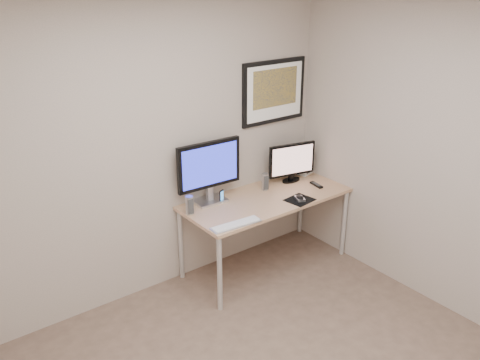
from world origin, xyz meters
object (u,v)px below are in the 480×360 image
(framed_art, at_px, (274,91))
(monitor_large, at_px, (209,169))
(desk, at_px, (266,204))
(speaker_left, at_px, (189,205))
(phone_dock, at_px, (222,196))
(speaker_right, at_px, (265,182))
(fan_unit, at_px, (305,162))
(keyboard, at_px, (236,224))
(monitor_tv, at_px, (292,161))

(framed_art, xyz_separation_m, monitor_large, (-0.83, -0.09, -0.57))
(desk, bearing_deg, speaker_left, 169.91)
(monitor_large, bearing_deg, phone_dock, -40.02)
(speaker_right, bearing_deg, framed_art, 54.03)
(phone_dock, bearing_deg, framed_art, -7.49)
(speaker_left, bearing_deg, fan_unit, 14.57)
(speaker_left, height_order, phone_dock, speaker_left)
(keyboard, relative_size, fan_unit, 1.78)
(speaker_right, bearing_deg, fan_unit, 25.02)
(monitor_large, bearing_deg, speaker_right, -6.56)
(desk, relative_size, phone_dock, 13.41)
(desk, height_order, keyboard, keyboard)
(phone_dock, bearing_deg, speaker_left, 164.77)
(desk, bearing_deg, monitor_tv, 18.89)
(desk, relative_size, speaker_right, 9.64)
(monitor_large, height_order, speaker_left, monitor_large)
(monitor_tv, xyz_separation_m, fan_unit, (0.25, 0.07, -0.08))
(monitor_tv, relative_size, fan_unit, 1.95)
(desk, xyz_separation_m, speaker_right, (0.10, 0.15, 0.15))
(speaker_left, distance_m, speaker_right, 0.86)
(monitor_tv, height_order, speaker_left, monitor_tv)
(monitor_large, relative_size, fan_unit, 2.50)
(framed_art, bearing_deg, desk, -136.54)
(framed_art, xyz_separation_m, speaker_right, (-0.25, -0.18, -0.81))
(speaker_right, relative_size, keyboard, 0.37)
(desk, relative_size, keyboard, 3.57)
(desk, xyz_separation_m, phone_dock, (-0.40, 0.17, 0.13))
(phone_dock, bearing_deg, speaker_right, -21.97)
(monitor_tv, relative_size, keyboard, 1.10)
(monitor_large, height_order, monitor_tv, monitor_large)
(desk, height_order, monitor_large, monitor_large)
(speaker_right, bearing_deg, monitor_tv, 18.70)
(monitor_tv, bearing_deg, desk, -148.75)
(speaker_left, height_order, fan_unit, fan_unit)
(phone_dock, xyz_separation_m, fan_unit, (1.10, 0.06, 0.07))
(monitor_large, relative_size, keyboard, 1.41)
(framed_art, height_order, monitor_tv, framed_art)
(speaker_right, xyz_separation_m, fan_unit, (0.61, 0.08, 0.04))
(phone_dock, distance_m, fan_unit, 1.11)
(monitor_tv, xyz_separation_m, phone_dock, (-0.85, 0.01, -0.15))
(framed_art, bearing_deg, monitor_tv, -59.31)
(desk, distance_m, phone_dock, 0.45)
(desk, xyz_separation_m, keyboard, (-0.57, -0.28, 0.07))
(framed_art, distance_m, phone_dock, 1.13)
(monitor_large, distance_m, speaker_right, 0.63)
(desk, distance_m, keyboard, 0.64)
(monitor_large, height_order, speaker_right, monitor_large)
(framed_art, relative_size, speaker_right, 4.52)
(desk, xyz_separation_m, framed_art, (0.35, 0.33, 0.96))
(desk, relative_size, monitor_large, 2.54)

